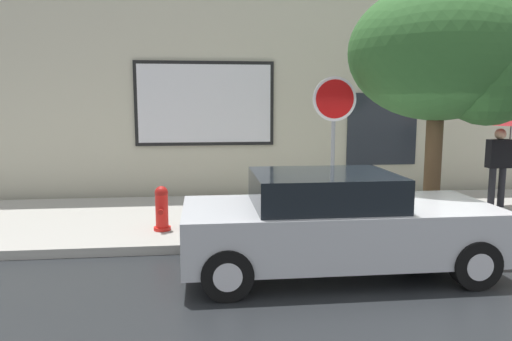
{
  "coord_description": "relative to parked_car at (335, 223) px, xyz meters",
  "views": [
    {
      "loc": [
        -2.97,
        -6.32,
        2.37
      ],
      "look_at": [
        -2.05,
        1.8,
        1.2
      ],
      "focal_mm": 33.5,
      "sensor_mm": 36.0,
      "label": 1
    }
  ],
  "objects": [
    {
      "name": "stop_sign",
      "position": [
        0.44,
        1.73,
        1.32
      ],
      "size": [
        0.76,
        0.1,
        2.66
      ],
      "color": "gray",
      "rests_on": "sidewalk"
    },
    {
      "name": "pedestrian_with_umbrella",
      "position": [
        4.55,
        3.07,
        1.01
      ],
      "size": [
        0.99,
        0.99,
        1.97
      ],
      "color": "black",
      "rests_on": "sidewalk"
    },
    {
      "name": "building_facade",
      "position": [
        1.13,
        5.51,
        2.78
      ],
      "size": [
        20.0,
        0.67,
        7.0
      ],
      "color": "beige",
      "rests_on": "ground"
    },
    {
      "name": "sidewalk",
      "position": [
        1.15,
        3.02,
        -0.63
      ],
      "size": [
        20.0,
        4.0,
        0.15
      ],
      "primitive_type": "cube",
      "color": "#A3A099",
      "rests_on": "ground"
    },
    {
      "name": "street_tree",
      "position": [
        2.37,
        1.58,
        2.43
      ],
      "size": [
        3.11,
        2.65,
        4.24
      ],
      "color": "#4C3823",
      "rests_on": "sidewalk"
    },
    {
      "name": "fire_hydrant",
      "position": [
        -2.54,
        1.96,
        -0.17
      ],
      "size": [
        0.3,
        0.44,
        0.78
      ],
      "color": "red",
      "rests_on": "sidewalk"
    },
    {
      "name": "ground_plane",
      "position": [
        1.15,
        0.02,
        -0.7
      ],
      "size": [
        60.0,
        60.0,
        0.0
      ],
      "primitive_type": "plane",
      "color": "black"
    },
    {
      "name": "parked_car",
      "position": [
        0.0,
        0.0,
        0.0
      ],
      "size": [
        4.27,
        1.83,
        1.41
      ],
      "color": "#B7BABF",
      "rests_on": "ground"
    }
  ]
}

